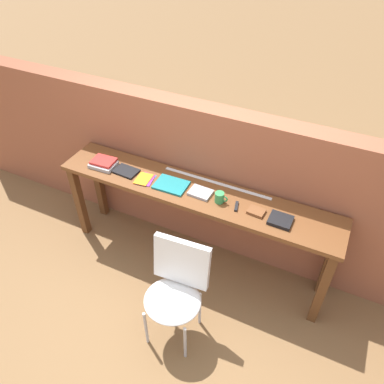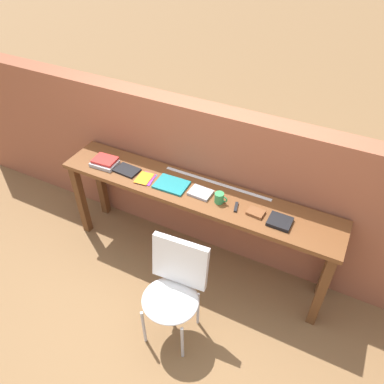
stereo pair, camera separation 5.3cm
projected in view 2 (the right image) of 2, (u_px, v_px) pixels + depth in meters
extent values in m
plane|color=brown|center=(180.00, 280.00, 3.51)|extent=(40.00, 40.00, 0.00)
cube|color=#935138|center=(211.00, 181.00, 3.46)|extent=(6.00, 0.20, 1.48)
cube|color=brown|center=(195.00, 192.00, 3.15)|extent=(2.50, 0.44, 0.04)
cube|color=#5B341A|center=(81.00, 200.00, 3.74)|extent=(0.07, 0.07, 0.84)
cube|color=#5B341A|center=(321.00, 292.00, 2.92)|extent=(0.07, 0.07, 0.84)
cube|color=#5B341A|center=(101.00, 182.00, 3.96)|extent=(0.07, 0.07, 0.84)
cube|color=#5B341A|center=(330.00, 263.00, 3.14)|extent=(0.07, 0.07, 0.84)
ellipsoid|color=white|center=(170.00, 300.00, 2.83)|extent=(0.47, 0.45, 0.08)
cube|color=white|center=(180.00, 262.00, 2.80)|extent=(0.45, 0.14, 0.40)
cylinder|color=#B2B2B7|center=(144.00, 327.00, 2.92)|extent=(0.02, 0.02, 0.41)
cylinder|color=#B2B2B7|center=(182.00, 343.00, 2.83)|extent=(0.02, 0.02, 0.41)
cylinder|color=#B2B2B7|center=(162.00, 295.00, 3.15)|extent=(0.02, 0.02, 0.41)
cylinder|color=#B2B2B7|center=(198.00, 309.00, 3.05)|extent=(0.02, 0.02, 0.41)
cube|color=#9E9EA3|center=(105.00, 163.00, 3.40)|extent=(0.24, 0.18, 0.03)
cube|color=red|center=(105.00, 160.00, 3.40)|extent=(0.22, 0.17, 0.02)
cube|color=black|center=(127.00, 170.00, 3.34)|extent=(0.22, 0.16, 0.02)
cube|color=#3399D8|center=(147.00, 178.00, 3.26)|extent=(0.12, 0.16, 0.00)
cube|color=purple|center=(146.00, 179.00, 3.25)|extent=(0.15, 0.18, 0.00)
cube|color=#E5334C|center=(146.00, 178.00, 3.26)|extent=(0.12, 0.16, 0.00)
cube|color=orange|center=(144.00, 178.00, 3.25)|extent=(0.14, 0.18, 0.00)
cube|color=#19757A|center=(171.00, 185.00, 3.18)|extent=(0.28, 0.21, 0.02)
cube|color=#9E9EA3|center=(201.00, 193.00, 3.10)|extent=(0.19, 0.15, 0.02)
cylinder|color=#338C4C|center=(219.00, 198.00, 3.00)|extent=(0.08, 0.08, 0.09)
torus|color=#338C4C|center=(224.00, 199.00, 2.99)|extent=(0.06, 0.01, 0.06)
cube|color=black|center=(236.00, 207.00, 2.97)|extent=(0.05, 0.11, 0.02)
cube|color=brown|center=(256.00, 212.00, 2.92)|extent=(0.14, 0.11, 0.02)
cube|color=black|center=(280.00, 222.00, 2.84)|extent=(0.18, 0.16, 0.03)
cube|color=silver|center=(217.00, 183.00, 3.21)|extent=(0.98, 0.03, 0.00)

